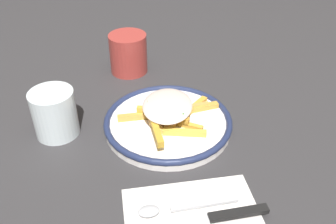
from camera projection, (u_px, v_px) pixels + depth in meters
The scene contains 8 objects.
ground_plane at pixel (168, 128), 0.72m from camera, with size 2.60×2.60×0.00m, color #313032.
plate at pixel (168, 123), 0.72m from camera, with size 0.25×0.25×0.02m.
fries_heap at pixel (169, 110), 0.70m from camera, with size 0.18×0.20×0.04m.
napkin at pixel (198, 224), 0.53m from camera, with size 0.17×0.20×0.01m, color silver.
knife at pixel (211, 218), 0.53m from camera, with size 0.02×0.21×0.01m.
spoon at pixel (171, 208), 0.54m from camera, with size 0.02×0.15×0.01m.
water_glass at pixel (55, 113), 0.68m from camera, with size 0.08×0.08×0.09m, color silver.
coffee_mug at pixel (128, 53), 0.88m from camera, with size 0.12×0.09×0.09m.
Camera 1 is at (-0.56, 0.09, 0.45)m, focal length 39.68 mm.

